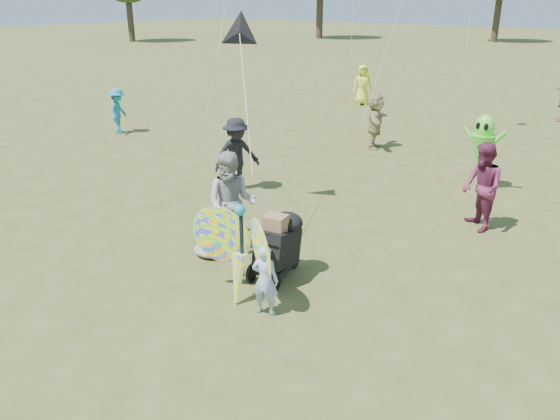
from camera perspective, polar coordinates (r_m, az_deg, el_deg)
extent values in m
plane|color=#51592B|center=(7.86, -5.85, -10.98)|extent=(160.00, 160.00, 0.00)
imported|color=#97B1D6|center=(7.63, -1.56, -7.33)|extent=(0.45, 0.37, 1.06)
imported|color=#99989D|center=(9.33, -5.08, 0.67)|extent=(1.11, 1.05, 1.80)
ellipsoid|color=gray|center=(9.56, -7.37, -4.17)|extent=(0.60, 0.49, 0.19)
imported|color=black|center=(12.47, -4.55, 5.77)|extent=(1.00, 1.25, 1.69)
imported|color=tan|center=(16.36, 9.95, 9.14)|extent=(0.98, 1.55, 1.60)
imported|color=#6A2344|center=(10.95, 20.34, 2.24)|extent=(1.03, 1.03, 1.69)
imported|color=yellow|center=(23.16, 8.61, 12.80)|extent=(0.93, 0.90, 1.61)
imported|color=teal|center=(18.74, -16.54, 9.89)|extent=(0.94, 1.07, 1.44)
cube|color=black|center=(8.54, -0.27, -3.86)|extent=(0.62, 0.93, 0.71)
cube|color=black|center=(8.68, -0.27, -5.83)|extent=(0.54, 0.75, 0.10)
ellipsoid|color=black|center=(8.58, 0.78, -1.31)|extent=(0.51, 0.45, 0.33)
cylinder|color=black|center=(8.62, -2.99, -6.60)|extent=(0.11, 0.30, 0.30)
cylinder|color=black|center=(8.34, -0.51, -7.59)|extent=(0.11, 0.30, 0.30)
cylinder|color=black|center=(9.05, 1.54, -5.43)|extent=(0.09, 0.23, 0.22)
cylinder|color=black|center=(8.03, -2.44, -2.22)|extent=(0.44, 0.12, 0.03)
cube|color=#966C48|center=(8.34, -0.49, -1.42)|extent=(0.39, 0.34, 0.26)
ellipsoid|color=orange|center=(8.11, -6.10, -2.68)|extent=(0.98, 0.71, 1.24)
ellipsoid|color=orange|center=(7.64, -2.03, -4.16)|extent=(0.98, 0.71, 1.24)
cylinder|color=black|center=(7.90, -4.02, -3.68)|extent=(0.06, 0.06, 1.00)
cone|color=orange|center=(8.02, -4.48, -7.74)|extent=(0.36, 0.49, 0.93)
sphere|color=teal|center=(7.67, -4.22, -0.01)|extent=(0.16, 0.16, 0.16)
cone|color=black|center=(10.93, -4.26, 18.01)|extent=(0.89, 0.62, 0.81)
cylinder|color=silver|center=(9.87, -3.63, 11.52)|extent=(1.75, 1.66, 2.11)
cone|color=#54DC33|center=(13.38, 20.23, 5.40)|extent=(0.56, 0.56, 0.95)
ellipsoid|color=#54DC33|center=(13.23, 20.59, 8.10)|extent=(0.44, 0.39, 0.57)
ellipsoid|color=black|center=(13.08, 19.98, 8.27)|extent=(0.10, 0.05, 0.17)
ellipsoid|color=black|center=(13.03, 20.73, 8.12)|extent=(0.10, 0.05, 0.17)
cylinder|color=#54DC33|center=(13.38, 19.24, 7.30)|extent=(0.43, 0.10, 0.49)
cylinder|color=#54DC33|center=(13.20, 21.68, 6.80)|extent=(0.43, 0.10, 0.49)
cylinder|color=silver|center=(13.28, 20.82, 2.48)|extent=(0.61, 0.41, 0.41)
cylinder|color=#3A2D21|center=(60.63, 4.15, 19.42)|extent=(0.70, 0.70, 4.20)
cylinder|color=#3A2D21|center=(59.71, 21.67, 17.83)|extent=(0.63, 0.63, 3.78)
cylinder|color=#3A2D21|center=(58.24, -15.34, 18.37)|extent=(0.59, 0.59, 3.57)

